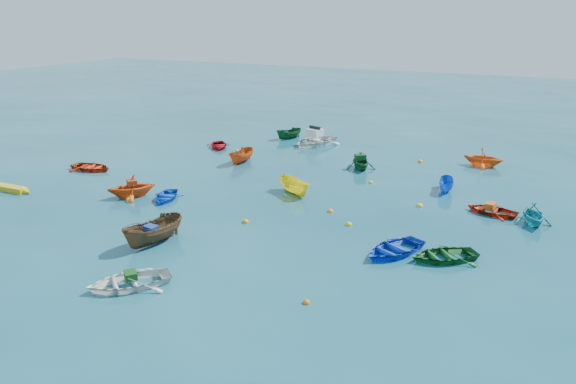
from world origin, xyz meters
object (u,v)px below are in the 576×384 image
at_px(dinghy_white_near, 129,287).
at_px(motorboat_white, 315,145).
at_px(dinghy_blue_sw, 166,199).
at_px(kayak_yellow, 5,190).
at_px(dinghy_blue_se, 394,254).

height_order(dinghy_white_near, motorboat_white, motorboat_white).
relative_size(dinghy_blue_sw, kayak_yellow, 0.63).
height_order(dinghy_blue_se, motorboat_white, motorboat_white).
relative_size(kayak_yellow, motorboat_white, 0.95).
relative_size(dinghy_blue_sw, dinghy_white_near, 0.79).
distance_m(dinghy_blue_sw, dinghy_white_near, 11.22).
height_order(dinghy_blue_sw, motorboat_white, motorboat_white).
xyz_separation_m(dinghy_white_near, kayak_yellow, (-15.98, 6.81, 0.00)).
relative_size(dinghy_white_near, kayak_yellow, 0.81).
height_order(dinghy_blue_sw, kayak_yellow, dinghy_blue_sw).
bearing_deg(kayak_yellow, dinghy_white_near, -114.38).
xyz_separation_m(dinghy_blue_se, motorboat_white, (-12.09, 18.79, 0.00)).
bearing_deg(dinghy_white_near, dinghy_blue_sw, 159.82).
height_order(dinghy_blue_sw, dinghy_white_near, dinghy_white_near).
height_order(dinghy_white_near, kayak_yellow, dinghy_white_near).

